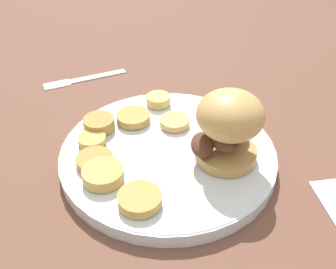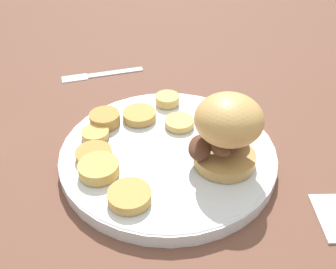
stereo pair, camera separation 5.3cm
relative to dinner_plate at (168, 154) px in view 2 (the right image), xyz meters
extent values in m
plane|color=brown|center=(0.00, 0.00, -0.01)|extent=(4.00, 4.00, 0.00)
cylinder|color=white|center=(0.00, 0.00, 0.00)|extent=(0.30, 0.30, 0.02)
torus|color=white|center=(0.00, 0.00, 0.01)|extent=(0.30, 0.30, 0.01)
cylinder|color=tan|center=(-0.07, -0.04, 0.02)|extent=(0.08, 0.08, 0.01)
ellipsoid|color=brown|center=(-0.07, -0.03, 0.04)|extent=(0.03, 0.02, 0.02)
ellipsoid|color=brown|center=(-0.04, -0.07, 0.03)|extent=(0.04, 0.04, 0.01)
ellipsoid|color=#4C281E|center=(-0.07, -0.04, 0.04)|extent=(0.04, 0.04, 0.02)
ellipsoid|color=brown|center=(-0.05, -0.07, 0.04)|extent=(0.06, 0.05, 0.02)
ellipsoid|color=#563323|center=(-0.05, -0.02, 0.04)|extent=(0.05, 0.05, 0.02)
ellipsoid|color=tan|center=(-0.07, -0.04, 0.08)|extent=(0.09, 0.09, 0.06)
cylinder|color=tan|center=(0.08, 0.07, 0.01)|extent=(0.04, 0.04, 0.01)
cylinder|color=#BC8942|center=(0.04, 0.09, 0.01)|extent=(0.05, 0.05, 0.01)
cylinder|color=#DBB766|center=(0.10, -0.07, 0.02)|extent=(0.04, 0.04, 0.01)
cylinder|color=tan|center=(0.01, 0.10, 0.02)|extent=(0.05, 0.05, 0.02)
cylinder|color=#DBB766|center=(0.04, -0.05, 0.01)|extent=(0.04, 0.04, 0.01)
cylinder|color=tan|center=(0.09, -0.01, 0.02)|extent=(0.05, 0.05, 0.01)
cylinder|color=#BC8942|center=(0.10, 0.04, 0.02)|extent=(0.05, 0.05, 0.02)
cylinder|color=tan|center=(-0.05, 0.09, 0.02)|extent=(0.05, 0.05, 0.01)
cube|color=silver|center=(0.27, -0.06, -0.01)|extent=(0.05, 0.11, 0.00)
cube|color=silver|center=(0.29, 0.01, -0.01)|extent=(0.04, 0.05, 0.00)
camera|label=1|loc=(-0.31, 0.28, 0.36)|focal=42.00mm
camera|label=2|loc=(-0.34, 0.24, 0.36)|focal=42.00mm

